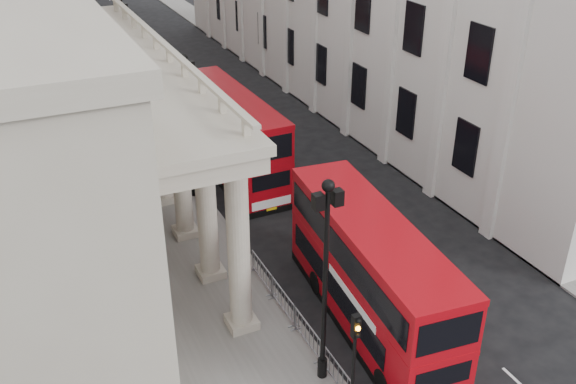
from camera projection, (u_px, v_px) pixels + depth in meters
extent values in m
cube|color=slate|center=(117.00, 140.00, 44.28)|extent=(6.00, 140.00, 0.12)
cube|color=slate|center=(328.00, 105.00, 50.41)|extent=(3.00, 140.00, 0.12)
cube|color=slate|center=(159.00, 133.00, 45.37)|extent=(0.20, 140.00, 0.14)
cylinder|color=black|center=(322.00, 367.00, 24.11)|extent=(0.36, 0.36, 0.80)
cylinder|color=black|center=(325.00, 290.00, 22.43)|extent=(0.18, 0.18, 8.00)
sphere|color=black|center=(328.00, 186.00, 20.51)|extent=(0.44, 0.44, 0.44)
cube|color=black|center=(337.00, 197.00, 20.87)|extent=(0.35, 0.35, 0.55)
cube|color=black|center=(318.00, 202.00, 20.61)|extent=(0.35, 0.35, 0.55)
cylinder|color=black|center=(194.00, 189.00, 36.94)|extent=(0.36, 0.36, 0.80)
cylinder|color=black|center=(189.00, 131.00, 35.25)|extent=(0.18, 0.18, 8.00)
sphere|color=black|center=(184.00, 58.00, 33.33)|extent=(0.44, 0.44, 0.44)
cube|color=black|center=(191.00, 66.00, 33.70)|extent=(0.35, 0.35, 0.55)
cube|color=black|center=(178.00, 68.00, 33.44)|extent=(0.35, 0.35, 0.55)
cylinder|color=black|center=(132.00, 102.00, 49.76)|extent=(0.36, 0.36, 0.80)
cylinder|color=black|center=(126.00, 57.00, 48.08)|extent=(0.18, 0.18, 8.00)
sphere|color=black|center=(119.00, 1.00, 46.16)|extent=(0.44, 0.44, 0.44)
cube|color=black|center=(125.00, 7.00, 46.52)|extent=(0.35, 0.35, 0.55)
cube|color=black|center=(115.00, 8.00, 46.26)|extent=(0.35, 0.35, 0.55)
cylinder|color=black|center=(353.00, 375.00, 21.94)|extent=(0.12, 0.12, 3.40)
cube|color=black|center=(356.00, 326.00, 20.93)|extent=(0.28, 0.22, 0.90)
sphere|color=black|center=(358.00, 321.00, 20.69)|extent=(0.18, 0.18, 0.18)
sphere|color=orange|center=(358.00, 328.00, 20.83)|extent=(0.18, 0.18, 0.18)
sphere|color=black|center=(357.00, 336.00, 20.97)|extent=(0.18, 0.18, 0.18)
cube|color=gray|center=(336.00, 373.00, 23.65)|extent=(0.50, 2.30, 1.10)
cube|color=gray|center=(308.00, 334.00, 25.54)|extent=(0.50, 2.30, 1.10)
cube|color=gray|center=(283.00, 301.00, 27.42)|extent=(0.50, 2.30, 1.10)
cube|color=gray|center=(262.00, 272.00, 29.31)|extent=(0.50, 2.30, 1.10)
cube|color=#A80710|center=(369.00, 294.00, 26.59)|extent=(3.72, 11.47, 2.15)
cube|color=#A80710|center=(372.00, 249.00, 25.54)|extent=(3.72, 11.47, 1.88)
cube|color=#A80710|center=(374.00, 226.00, 25.04)|extent=(3.76, 11.52, 0.27)
cube|color=black|center=(367.00, 318.00, 27.18)|extent=(3.74, 11.47, 0.38)
cube|color=black|center=(369.00, 289.00, 26.46)|extent=(3.58, 9.34, 1.07)
cube|color=black|center=(372.00, 247.00, 25.49)|extent=(3.72, 10.84, 1.18)
cylinder|color=black|center=(384.00, 383.00, 23.39)|extent=(0.44, 1.10, 1.07)
cylinder|color=black|center=(442.00, 367.00, 24.11)|extent=(0.44, 1.10, 1.07)
cylinder|color=black|center=(318.00, 282.00, 28.85)|extent=(0.44, 1.10, 1.07)
cylinder|color=black|center=(366.00, 272.00, 29.56)|extent=(0.44, 1.10, 1.07)
cube|color=#9C070F|center=(231.00, 151.00, 39.27)|extent=(3.03, 11.74, 2.23)
cube|color=#9C070F|center=(230.00, 115.00, 38.19)|extent=(3.03, 11.74, 1.95)
cube|color=#9C070F|center=(229.00, 97.00, 37.67)|extent=(3.07, 11.79, 0.28)
cube|color=black|center=(232.00, 170.00, 39.88)|extent=(3.05, 11.74, 0.39)
cube|color=black|center=(231.00, 146.00, 39.14)|extent=(3.05, 9.52, 1.11)
cube|color=black|center=(230.00, 113.00, 38.13)|extent=(3.08, 11.08, 1.22)
cube|color=white|center=(271.00, 203.00, 35.01)|extent=(2.34, 0.12, 0.50)
cube|color=yellow|center=(272.00, 209.00, 35.17)|extent=(0.61, 0.06, 0.14)
cylinder|color=black|center=(238.00, 197.00, 36.00)|extent=(0.38, 1.12, 1.11)
cylinder|color=black|center=(278.00, 188.00, 36.98)|extent=(0.38, 1.12, 1.11)
cylinder|color=black|center=(198.00, 152.00, 41.39)|extent=(0.38, 1.12, 1.11)
cylinder|color=black|center=(235.00, 145.00, 42.36)|extent=(0.38, 1.12, 1.11)
imported|color=black|center=(144.00, 230.00, 31.85)|extent=(0.71, 0.49, 1.88)
imported|color=black|center=(141.00, 207.00, 34.13)|extent=(0.81, 0.64, 1.63)
imported|color=black|center=(126.00, 169.00, 38.16)|extent=(0.84, 0.55, 1.70)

